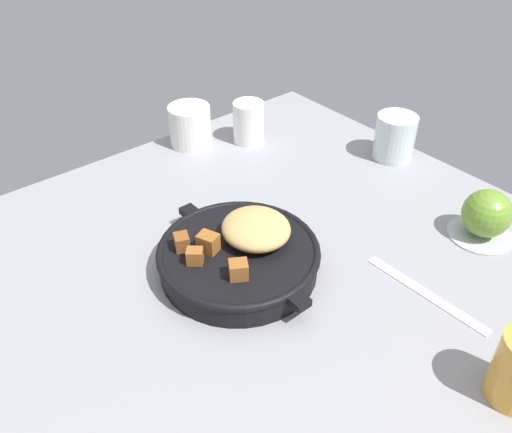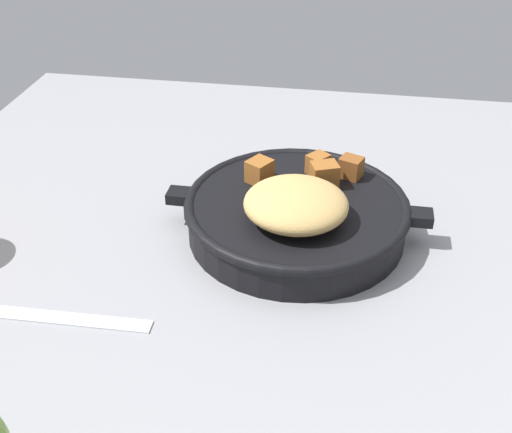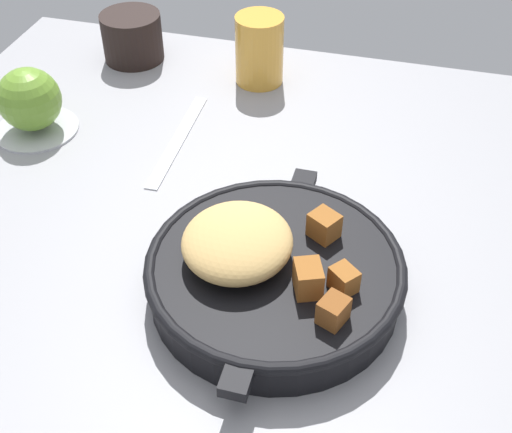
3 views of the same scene
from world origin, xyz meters
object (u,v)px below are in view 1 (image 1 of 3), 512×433
butter_knife (425,293)px  ceramic_mug_white (190,126)px  red_apple (487,213)px  cast_iron_skillet (240,254)px  white_creamer_pitcher (249,122)px  water_glass_tall (395,137)px

butter_knife → ceramic_mug_white: 58.60cm
red_apple → cast_iron_skillet: bearing=-118.2°
butter_knife → ceramic_mug_white: size_ratio=2.32×
cast_iron_skillet → white_creamer_pitcher: (-30.27, 26.09, 1.46)cm
water_glass_tall → ceramic_mug_white: water_glass_tall is taller
water_glass_tall → ceramic_mug_white: size_ratio=1.04×
white_creamer_pitcher → water_glass_tall: bearing=37.6°
red_apple → white_creamer_pitcher: size_ratio=0.90×
water_glass_tall → butter_knife: bearing=-44.0°
red_apple → butter_knife: size_ratio=0.39×
butter_knife → white_creamer_pitcher: (-51.66, 8.87, 4.19)cm
red_apple → water_glass_tall: bearing=160.8°
cast_iron_skillet → butter_knife: cast_iron_skillet is taller
red_apple → ceramic_mug_white: (-56.01, -19.39, -0.30)cm
cast_iron_skillet → water_glass_tall: 44.81cm
red_apple → water_glass_tall: size_ratio=0.87×
red_apple → water_glass_tall: water_glass_tall is taller
cast_iron_skillet → water_glass_tall: size_ratio=3.20×
butter_knife → water_glass_tall: 39.18cm
cast_iron_skillet → white_creamer_pitcher: 39.99cm
red_apple → butter_knife: (2.43, -18.18, -4.34)cm
red_apple → ceramic_mug_white: same height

